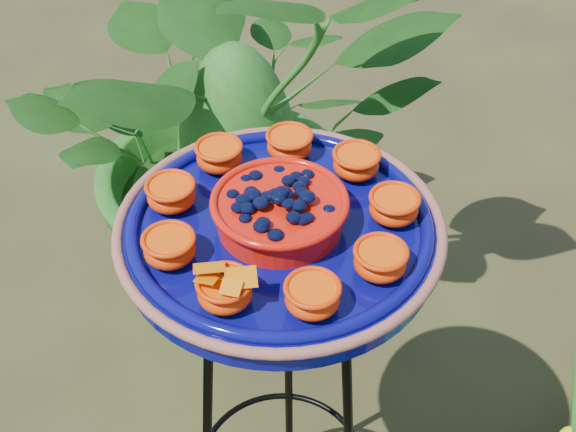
% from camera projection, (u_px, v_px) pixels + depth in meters
% --- Properties ---
extents(tripod_stand, '(0.37, 0.37, 0.82)m').
position_uv_depth(tripod_stand, '(281.00, 391.00, 1.28)').
color(tripod_stand, black).
rests_on(tripod_stand, ground).
extents(feeder_dish, '(0.52, 0.52, 0.10)m').
position_uv_depth(feeder_dish, '(280.00, 226.00, 1.04)').
color(feeder_dish, '#08085D').
rests_on(feeder_dish, tripod_stand).
extents(shrub_back_left, '(1.18, 1.15, 0.99)m').
position_uv_depth(shrub_back_left, '(237.00, 133.00, 1.80)').
color(shrub_back_left, '#215516').
rests_on(shrub_back_left, ground).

